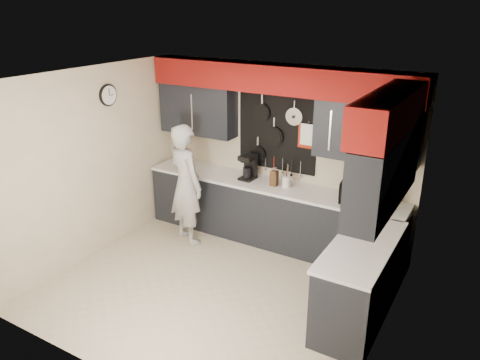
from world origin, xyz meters
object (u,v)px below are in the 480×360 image
Objects in this scene: utensil_crock at (286,182)px; coffee_maker at (249,166)px; microwave at (362,193)px; knife_block at (274,178)px; person at (186,185)px.

coffee_maker reaches higher than utensil_crock.
knife_block is at bearing 174.19° from microwave.
utensil_crock is at bearing -133.10° from person.
utensil_crock is at bearing 1.97° from coffee_maker.
coffee_maker is at bearing 178.41° from utensil_crock.
coffee_maker is at bearing 171.07° from knife_block.
knife_block is 0.12× the size of person.
microwave is 1.71m from coffee_maker.
coffee_maker is 0.96m from person.
person is at bearing -134.21° from coffee_maker.
knife_block reaches higher than utensil_crock.
coffee_maker is 0.21× the size of person.
person reaches higher than microwave.
microwave is at bearing -1.42° from utensil_crock.
person is (-0.69, -0.63, -0.21)m from coffee_maker.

